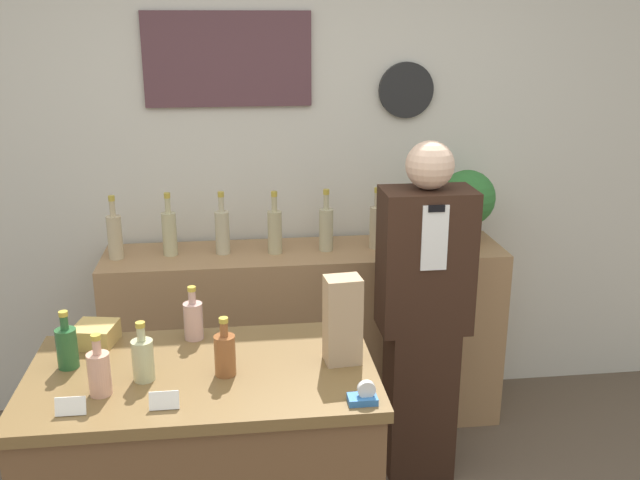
% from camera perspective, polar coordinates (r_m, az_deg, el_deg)
% --- Properties ---
extents(back_wall, '(5.20, 0.09, 2.70)m').
position_cam_1_polar(back_wall, '(3.76, -3.51, 6.36)').
color(back_wall, beige).
rests_on(back_wall, ground_plane).
extents(back_shelf, '(2.02, 0.45, 0.95)m').
position_cam_1_polar(back_shelf, '(3.78, -1.12, -7.68)').
color(back_shelf, '#9E754C').
rests_on(back_shelf, ground_plane).
extents(shopkeeper, '(0.40, 0.25, 1.59)m').
position_cam_1_polar(shopkeeper, '(3.25, 8.23, -6.07)').
color(shopkeeper, '#331E14').
rests_on(shopkeeper, ground_plane).
extents(potted_plant, '(0.29, 0.29, 0.38)m').
position_cam_1_polar(potted_plant, '(3.75, 11.68, 3.02)').
color(potted_plant, '#B27047').
rests_on(potted_plant, back_shelf).
extents(paper_bag, '(0.13, 0.10, 0.31)m').
position_cam_1_polar(paper_bag, '(2.43, 1.82, -6.42)').
color(paper_bag, tan).
rests_on(paper_bag, display_counter).
extents(tape_dispenser, '(0.09, 0.06, 0.07)m').
position_cam_1_polar(tape_dispenser, '(2.24, 3.52, -12.33)').
color(tape_dispenser, '#2D66A8').
rests_on(tape_dispenser, display_counter).
extents(price_card_left, '(0.09, 0.02, 0.06)m').
position_cam_1_polar(price_card_left, '(2.30, -19.34, -12.44)').
color(price_card_left, white).
rests_on(price_card_left, display_counter).
extents(price_card_right, '(0.09, 0.02, 0.06)m').
position_cam_1_polar(price_card_right, '(2.25, -12.36, -12.43)').
color(price_card_right, white).
rests_on(price_card_right, display_counter).
extents(gift_box, '(0.17, 0.17, 0.07)m').
position_cam_1_polar(gift_box, '(2.72, -17.53, -7.20)').
color(gift_box, tan).
rests_on(gift_box, display_counter).
extents(counter_bottle_0, '(0.07, 0.07, 0.20)m').
position_cam_1_polar(counter_bottle_0, '(2.56, -19.59, -8.03)').
color(counter_bottle_0, '#25562B').
rests_on(counter_bottle_0, display_counter).
extents(counter_bottle_1, '(0.07, 0.07, 0.20)m').
position_cam_1_polar(counter_bottle_1, '(2.36, -17.25, -10.05)').
color(counter_bottle_1, tan).
rests_on(counter_bottle_1, display_counter).
extents(counter_bottle_2, '(0.07, 0.07, 0.20)m').
position_cam_1_polar(counter_bottle_2, '(2.41, -13.98, -9.17)').
color(counter_bottle_2, tan).
rests_on(counter_bottle_2, display_counter).
extents(counter_bottle_3, '(0.07, 0.07, 0.20)m').
position_cam_1_polar(counter_bottle_3, '(2.66, -10.10, -6.26)').
color(counter_bottle_3, tan).
rests_on(counter_bottle_3, display_counter).
extents(counter_bottle_4, '(0.07, 0.07, 0.20)m').
position_cam_1_polar(counter_bottle_4, '(2.39, -7.61, -8.98)').
color(counter_bottle_4, brown).
rests_on(counter_bottle_4, display_counter).
extents(shelf_bottle_0, '(0.07, 0.07, 0.32)m').
position_cam_1_polar(shelf_bottle_0, '(3.59, -16.10, 0.36)').
color(shelf_bottle_0, tan).
rests_on(shelf_bottle_0, back_shelf).
extents(shelf_bottle_1, '(0.07, 0.07, 0.32)m').
position_cam_1_polar(shelf_bottle_1, '(3.58, -11.96, 0.64)').
color(shelf_bottle_1, tan).
rests_on(shelf_bottle_1, back_shelf).
extents(shelf_bottle_2, '(0.07, 0.07, 0.32)m').
position_cam_1_polar(shelf_bottle_2, '(3.56, -7.82, 0.75)').
color(shelf_bottle_2, tan).
rests_on(shelf_bottle_2, back_shelf).
extents(shelf_bottle_3, '(0.07, 0.07, 0.32)m').
position_cam_1_polar(shelf_bottle_3, '(3.54, -3.64, 0.79)').
color(shelf_bottle_3, tan).
rests_on(shelf_bottle_3, back_shelf).
extents(shelf_bottle_4, '(0.07, 0.07, 0.32)m').
position_cam_1_polar(shelf_bottle_4, '(3.57, 0.49, 0.99)').
color(shelf_bottle_4, tan).
rests_on(shelf_bottle_4, back_shelf).
extents(shelf_bottle_5, '(0.07, 0.07, 0.32)m').
position_cam_1_polar(shelf_bottle_5, '(3.62, 4.54, 1.16)').
color(shelf_bottle_5, tan).
rests_on(shelf_bottle_5, back_shelf).
extents(shelf_bottle_6, '(0.07, 0.07, 0.32)m').
position_cam_1_polar(shelf_bottle_6, '(3.67, 8.53, 1.24)').
color(shelf_bottle_6, tan).
rests_on(shelf_bottle_6, back_shelf).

